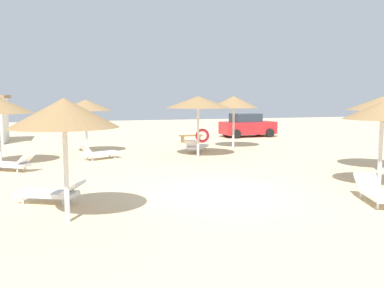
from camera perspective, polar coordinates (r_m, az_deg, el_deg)
The scene contains 14 objects.
ground_plane at distance 12.90m, azimuth 3.92°, elevation -6.75°, with size 80.00×80.00×0.00m, color beige.
parasol_1 at distance 18.08m, azimuth 24.61°, elevation 5.05°, with size 2.71×2.71×2.96m.
parasol_2 at distance 22.30m, azimuth -14.36°, elevation 5.17°, with size 2.66×2.66×2.81m.
parasol_3 at distance 20.31m, azimuth 0.85°, elevation 5.69°, with size 3.15×3.15×2.98m.
parasol_4 at distance 14.36m, azimuth 24.67°, elevation 4.15°, with size 2.44×2.44×2.81m.
parasol_5 at distance 10.03m, azimuth -17.11°, elevation 4.04°, with size 2.52×2.52×2.93m.
parasol_6 at distance 24.09m, azimuth 5.74°, elevation 5.74°, with size 2.81×2.81×2.99m.
lounger_0 at distance 17.99m, azimuth -23.49°, elevation -2.47°, with size 1.91×1.61×0.72m.
lounger_2 at distance 20.11m, azimuth -12.68°, elevation -1.17°, with size 1.94×1.37×0.80m.
lounger_3 at distance 22.20m, azimuth 0.60°, elevation -0.31°, with size 1.70×1.85×0.74m.
lounger_4 at distance 12.77m, azimuth 23.81°, elevation -5.98°, with size 1.22×2.00×0.70m.
lounger_5 at distance 12.22m, azimuth -18.71°, elevation -6.33°, with size 1.99×1.44×0.67m.
bench_0 at distance 26.96m, azimuth -0.15°, elevation 0.95°, with size 1.50×0.40×0.49m.
parked_car at distance 30.98m, azimuth 7.58°, elevation 2.50°, with size 4.07×2.13×1.72m.
Camera 1 is at (-4.50, -11.72, 2.96)m, focal length 38.94 mm.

